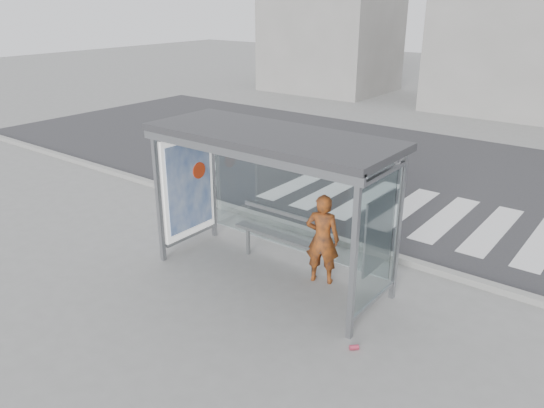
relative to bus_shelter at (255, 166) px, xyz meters
The scene contains 10 objects.
ground 2.02m from the bus_shelter, ahead, with size 80.00×80.00×0.00m, color gray.
road 7.22m from the bus_shelter, 86.94° to the left, with size 30.00×10.00×0.01m, color #2E2D30.
curb 2.72m from the bus_shelter, 78.88° to the left, with size 30.00×0.18×0.12m, color gray.
crosswalk 4.94m from the bus_shelter, 78.89° to the left, with size 6.55×3.00×0.00m.
bus_shelter is the anchor object (origin of this frame).
building_left 20.38m from the bus_shelter, 118.23° to the left, with size 6.00×5.00×6.00m, color gray.
building_center 17.95m from the bus_shelter, 88.81° to the left, with size 8.00×5.00×5.00m, color gray.
person 1.69m from the bus_shelter, 18.86° to the left, with size 0.59×0.38×1.60m, color #C35A12.
bench 1.48m from the bus_shelter, 63.06° to the left, with size 1.92×0.33×0.99m.
soda_can 3.37m from the bus_shelter, 20.60° to the right, with size 0.07×0.07×0.13m, color #F24766.
Camera 1 is at (5.07, -6.52, 4.63)m, focal length 35.00 mm.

